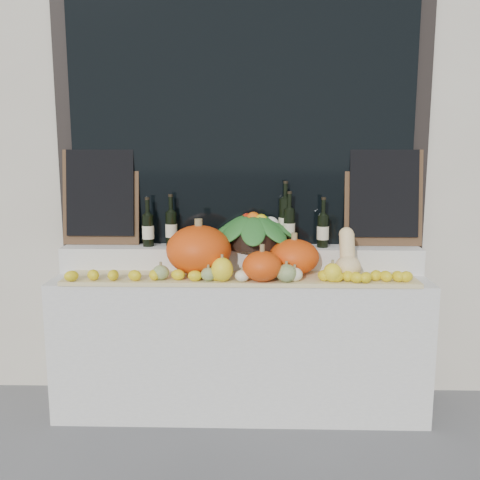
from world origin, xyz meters
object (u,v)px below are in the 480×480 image
Objects in this scene: pumpkin_left at (199,250)px; butternut_squash at (348,258)px; produce_bowl at (253,230)px; wine_bottle_tall at (285,222)px; pumpkin_right at (294,257)px.

pumpkin_left is 1.35× the size of butternut_squash.
butternut_squash is 0.50× the size of produce_bowl.
wine_bottle_tall is (0.54, 0.24, 0.14)m from pumpkin_left.
pumpkin_right is 0.30m from wine_bottle_tall.
pumpkin_right is at bearing 166.28° from butternut_squash.
pumpkin_left is at bearing -148.42° from produce_bowl.
wine_bottle_tall reaches higher than pumpkin_right.
pumpkin_left reaches higher than butternut_squash.
butternut_squash is at bearing -13.72° from pumpkin_right.
produce_bowl reaches higher than pumpkin_right.
pumpkin_right is at bearing 1.74° from pumpkin_left.
wine_bottle_tall reaches higher than produce_bowl.
butternut_squash is (0.31, -0.08, 0.01)m from pumpkin_right.
butternut_squash reaches higher than pumpkin_right.
pumpkin_right is 0.32m from butternut_squash.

